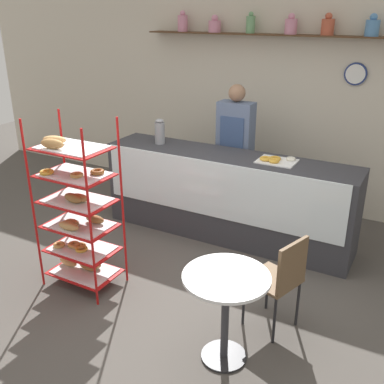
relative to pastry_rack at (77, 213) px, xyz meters
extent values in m
plane|color=#4C4742|center=(0.80, 0.31, -0.76)|extent=(14.00, 14.00, 0.00)
cube|color=beige|center=(0.80, 2.92, 0.59)|extent=(10.00, 0.06, 2.70)
cube|color=#4C331E|center=(0.80, 2.77, 1.48)|extent=(3.42, 0.24, 0.02)
cylinder|color=#CC7F99|center=(-0.44, 2.77, 1.59)|extent=(0.13, 0.13, 0.21)
sphere|color=#CC7F99|center=(-0.44, 2.77, 1.72)|extent=(0.07, 0.07, 0.07)
cylinder|color=#CC7F99|center=(0.04, 2.77, 1.56)|extent=(0.16, 0.16, 0.14)
sphere|color=#CC7F99|center=(0.04, 2.77, 1.66)|extent=(0.09, 0.09, 0.09)
cylinder|color=#669966|center=(0.54, 2.77, 1.59)|extent=(0.11, 0.11, 0.20)
sphere|color=#669966|center=(0.54, 2.77, 1.71)|extent=(0.06, 0.06, 0.06)
cylinder|color=#CC7F99|center=(1.06, 2.77, 1.57)|extent=(0.15, 0.15, 0.17)
sphere|color=#CC7F99|center=(1.06, 2.77, 1.69)|extent=(0.08, 0.08, 0.08)
cylinder|color=#B24C33|center=(1.50, 2.77, 1.58)|extent=(0.15, 0.15, 0.18)
sphere|color=#B24C33|center=(1.50, 2.77, 1.69)|extent=(0.08, 0.08, 0.08)
cylinder|color=#4C7FB2|center=(1.99, 2.77, 1.57)|extent=(0.15, 0.15, 0.17)
sphere|color=#4C7FB2|center=(1.99, 2.77, 1.69)|extent=(0.08, 0.08, 0.08)
cylinder|color=navy|center=(1.86, 2.87, 1.06)|extent=(0.26, 0.03, 0.26)
cylinder|color=white|center=(1.86, 2.85, 1.06)|extent=(0.23, 0.00, 0.23)
cube|color=#333338|center=(0.80, 1.61, -0.26)|extent=(2.96, 0.60, 1.01)
cube|color=silver|center=(0.80, 1.30, -0.08)|extent=(2.84, 0.01, 0.65)
cylinder|color=#B71414|center=(-0.33, -0.22, 0.07)|extent=(0.02, 0.02, 1.67)
cylinder|color=#B71414|center=(0.35, -0.22, 0.07)|extent=(0.02, 0.02, 1.67)
cylinder|color=#B71414|center=(-0.33, 0.24, 0.07)|extent=(0.02, 0.02, 1.67)
cylinder|color=#B71414|center=(0.35, 0.24, 0.07)|extent=(0.02, 0.02, 1.67)
cube|color=#B71414|center=(0.01, 0.01, -0.64)|extent=(0.66, 0.44, 0.01)
cube|color=silver|center=(0.01, 0.01, -0.63)|extent=(0.58, 0.39, 0.01)
ellipsoid|color=olive|center=(0.03, 0.03, -0.59)|extent=(0.22, 0.09, 0.07)
ellipsoid|color=tan|center=(-0.19, 0.00, -0.58)|extent=(0.23, 0.09, 0.08)
ellipsoid|color=tan|center=(0.05, 0.08, -0.59)|extent=(0.20, 0.12, 0.08)
cube|color=#B71414|center=(0.01, 0.01, -0.39)|extent=(0.66, 0.44, 0.01)
cube|color=silver|center=(0.01, 0.01, -0.38)|extent=(0.58, 0.39, 0.01)
torus|color=tan|center=(-0.20, -0.08, -0.35)|extent=(0.11, 0.11, 0.04)
torus|color=tan|center=(-0.01, 0.00, -0.36)|extent=(0.12, 0.12, 0.03)
torus|color=tan|center=(-0.08, -0.01, -0.35)|extent=(0.12, 0.12, 0.03)
torus|color=tan|center=(-0.03, -0.01, -0.36)|extent=(0.10, 0.10, 0.03)
torus|color=gold|center=(0.04, -0.04, -0.36)|extent=(0.12, 0.12, 0.03)
cube|color=#B71414|center=(0.01, 0.01, -0.14)|extent=(0.66, 0.44, 0.01)
cube|color=silver|center=(0.01, 0.01, -0.12)|extent=(0.58, 0.39, 0.01)
ellipsoid|color=olive|center=(0.12, 0.10, -0.08)|extent=(0.20, 0.09, 0.08)
ellipsoid|color=#B27F47|center=(-0.03, -0.05, -0.09)|extent=(0.16, 0.09, 0.06)
ellipsoid|color=tan|center=(0.00, -0.13, -0.08)|extent=(0.23, 0.10, 0.08)
cube|color=#B71414|center=(0.01, 0.01, 0.12)|extent=(0.66, 0.44, 0.01)
cube|color=silver|center=(0.01, 0.01, 0.13)|extent=(0.58, 0.39, 0.01)
ellipsoid|color=olive|center=(0.03, -0.06, 0.18)|extent=(0.23, 0.11, 0.08)
ellipsoid|color=tan|center=(0.06, -0.01, 0.17)|extent=(0.20, 0.09, 0.07)
cube|color=#B71414|center=(0.01, 0.01, 0.37)|extent=(0.66, 0.44, 0.01)
cube|color=silver|center=(0.01, 0.01, 0.39)|extent=(0.58, 0.39, 0.01)
torus|color=gold|center=(-0.21, -0.11, 0.41)|extent=(0.13, 0.13, 0.03)
torus|color=tan|center=(0.09, -0.05, 0.41)|extent=(0.12, 0.12, 0.03)
torus|color=brown|center=(0.19, 0.10, 0.41)|extent=(0.13, 0.13, 0.04)
cube|color=#B71414|center=(0.01, 0.01, 0.63)|extent=(0.66, 0.44, 0.01)
cube|color=silver|center=(0.01, 0.01, 0.64)|extent=(0.58, 0.39, 0.01)
ellipsoid|color=#B27F47|center=(-0.09, -0.12, 0.69)|extent=(0.24, 0.11, 0.09)
ellipsoid|color=tan|center=(-0.19, 0.01, 0.68)|extent=(0.24, 0.15, 0.07)
cube|color=#282833|center=(0.69, 2.08, -0.31)|extent=(0.26, 0.19, 0.91)
cube|color=slate|center=(0.69, 2.08, 0.45)|extent=(0.43, 0.22, 0.61)
cube|color=#334770|center=(0.69, 1.96, 0.34)|extent=(0.30, 0.01, 0.51)
sphere|color=#8C664C|center=(0.69, 2.08, 0.86)|extent=(0.20, 0.20, 0.20)
cylinder|color=#262628|center=(1.66, -0.27, -0.75)|extent=(0.36, 0.36, 0.02)
cylinder|color=#333338|center=(1.66, -0.27, -0.39)|extent=(0.06, 0.06, 0.70)
cylinder|color=white|center=(1.66, -0.27, -0.03)|extent=(0.65, 0.65, 0.02)
cylinder|color=black|center=(1.74, 0.48, -0.54)|extent=(0.02, 0.02, 0.44)
cylinder|color=black|center=(1.64, 0.17, -0.54)|extent=(0.02, 0.02, 0.44)
cylinder|color=black|center=(2.04, 0.38, -0.54)|extent=(0.02, 0.02, 0.44)
cylinder|color=black|center=(1.94, 0.07, -0.54)|extent=(0.02, 0.02, 0.44)
cube|color=brown|center=(1.84, 0.27, -0.31)|extent=(0.48, 0.48, 0.03)
cube|color=brown|center=(2.01, 0.22, -0.09)|extent=(0.14, 0.35, 0.40)
cylinder|color=gray|center=(-0.12, 1.63, 0.38)|extent=(0.12, 0.12, 0.26)
ellipsoid|color=gray|center=(-0.12, 1.63, 0.53)|extent=(0.10, 0.10, 0.05)
cube|color=white|center=(1.37, 1.64, 0.25)|extent=(0.41, 0.32, 0.01)
torus|color=gold|center=(1.34, 1.65, 0.27)|extent=(0.12, 0.12, 0.03)
torus|color=silver|center=(1.50, 1.73, 0.27)|extent=(0.10, 0.10, 0.03)
torus|color=gold|center=(1.36, 1.56, 0.28)|extent=(0.11, 0.11, 0.04)
torus|color=gold|center=(1.26, 1.59, 0.28)|extent=(0.13, 0.13, 0.03)
camera|label=1|loc=(2.78, -2.82, 1.77)|focal=42.00mm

